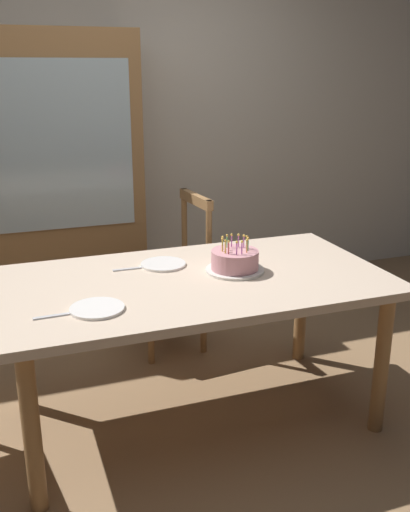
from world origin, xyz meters
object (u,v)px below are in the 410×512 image
Objects in this scene: chair_spindle_back at (171,276)px; china_cabinet at (56,180)px; plate_near_celebrant at (97,308)px; dining_table at (195,294)px; plate_far_side at (163,264)px; birthday_cake at (235,261)px.

chair_spindle_back is 1.06m from china_cabinet.
plate_near_celebrant is 1.79m from china_cabinet.
dining_table is at bearing -98.53° from chair_spindle_back.
dining_table is 8.07× the size of plate_far_side.
chair_spindle_back is at bearing -53.13° from china_cabinet.
birthday_cake is at bearing 19.08° from plate_near_celebrant.
plate_far_side is 1.40m from china_cabinet.
plate_far_side is 0.12× the size of china_cabinet.
birthday_cake is 0.29× the size of chair_spindle_back.
chair_spindle_back is (0.12, 0.81, -0.20)m from dining_table.
chair_spindle_back is at bearing 59.31° from plate_near_celebrant.
plate_near_celebrant is 0.23× the size of chair_spindle_back.
china_cabinet reaches higher than plate_near_celebrant.
china_cabinet reaches higher than chair_spindle_back.
china_cabinet is at bearing 104.71° from plate_far_side.
birthday_cake is 0.15× the size of china_cabinet.
birthday_cake is (0.21, 0.02, 0.13)m from dining_table.
chair_spindle_back is at bearing 70.40° from plate_far_side.
dining_table is 0.84m from chair_spindle_back.
china_cabinet is at bearing 88.45° from plate_near_celebrant.
plate_near_celebrant reaches higher than dining_table.
china_cabinet is (-0.65, 1.54, 0.16)m from birthday_cake.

